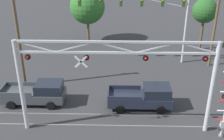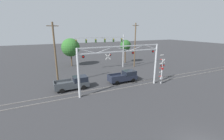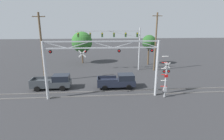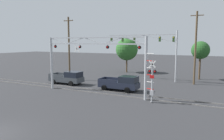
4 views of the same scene
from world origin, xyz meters
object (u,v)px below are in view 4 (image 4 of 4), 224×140
at_px(crossing_signal_mast, 152,83).
at_px(utility_pole_left, 69,48).
at_px(utility_pole_right, 196,47).
at_px(background_tree_beyond_span, 127,49).
at_px(pickup_truck_following, 68,78).
at_px(crossing_gantry, 93,57).
at_px(traffic_signal_span, 155,45).
at_px(pickup_truck_lead, 121,83).
at_px(background_tree_far_left_verge, 200,50).

bearing_deg(crossing_signal_mast, utility_pole_left, 155.96).
relative_size(utility_pole_right, background_tree_beyond_span, 1.51).
height_order(pickup_truck_following, utility_pole_right, utility_pole_right).
distance_m(crossing_gantry, pickup_truck_following, 8.25).
relative_size(pickup_truck_following, utility_pole_right, 0.49).
bearing_deg(traffic_signal_span, pickup_truck_lead, -99.94).
height_order(utility_pole_left, background_tree_far_left_verge, utility_pole_left).
xyz_separation_m(crossing_gantry, background_tree_beyond_span, (-3.93, 19.41, 0.33)).
height_order(pickup_truck_lead, utility_pole_right, utility_pole_right).
height_order(utility_pole_left, utility_pole_right, utility_pole_right).
xyz_separation_m(crossing_signal_mast, pickup_truck_following, (-14.09, 4.15, -1.16)).
relative_size(crossing_gantry, pickup_truck_following, 2.56).
bearing_deg(background_tree_far_left_verge, crossing_gantry, -121.96).
bearing_deg(utility_pole_right, background_tree_far_left_verge, 87.10).
bearing_deg(pickup_truck_following, utility_pole_right, 26.25).
bearing_deg(background_tree_beyond_span, crossing_gantry, -78.55).
distance_m(traffic_signal_span, background_tree_beyond_span, 10.52).
bearing_deg(background_tree_beyond_span, utility_pole_left, -110.28).
height_order(traffic_signal_span, utility_pole_right, utility_pole_right).
bearing_deg(utility_pole_right, traffic_signal_span, 173.18).
bearing_deg(pickup_truck_following, pickup_truck_lead, -2.56).
bearing_deg(utility_pole_left, crossing_gantry, -36.87).
xyz_separation_m(background_tree_beyond_span, background_tree_far_left_verge, (14.40, -2.63, 0.12)).
distance_m(crossing_signal_mast, background_tree_beyond_span, 23.26).
bearing_deg(pickup_truck_following, crossing_signal_mast, -16.42).
height_order(crossing_signal_mast, background_tree_beyond_span, background_tree_beyond_span).
distance_m(utility_pole_right, background_tree_far_left_verge, 5.06).
distance_m(crossing_gantry, utility_pole_left, 10.90).
distance_m(crossing_gantry, pickup_truck_lead, 5.18).
xyz_separation_m(crossing_signal_mast, pickup_truck_lead, (-5.17, 3.75, -1.16)).
bearing_deg(background_tree_far_left_verge, utility_pole_left, -151.83).
relative_size(pickup_truck_following, background_tree_beyond_span, 0.75).
bearing_deg(crossing_gantry, background_tree_beyond_span, 101.45).
height_order(crossing_gantry, traffic_signal_span, traffic_signal_span).
bearing_deg(utility_pole_left, utility_pole_right, 15.52).
bearing_deg(utility_pole_left, crossing_signal_mast, -24.04).
relative_size(traffic_signal_span, pickup_truck_lead, 2.29).
distance_m(pickup_truck_lead, utility_pole_left, 12.31).
xyz_separation_m(pickup_truck_lead, utility_pole_left, (-10.99, 3.45, 4.34)).
bearing_deg(crossing_gantry, traffic_signal_span, 72.48).
xyz_separation_m(crossing_gantry, utility_pole_left, (-8.69, 6.52, 0.85)).
bearing_deg(utility_pole_right, utility_pole_left, -164.48).
bearing_deg(background_tree_far_left_verge, utility_pole_right, -92.90).
relative_size(pickup_truck_lead, background_tree_beyond_span, 0.74).
relative_size(utility_pole_right, background_tree_far_left_verge, 1.66).
xyz_separation_m(pickup_truck_lead, background_tree_beyond_span, (-6.23, 16.35, 3.81)).
xyz_separation_m(crossing_signal_mast, background_tree_far_left_verge, (3.01, 17.47, 2.77)).
xyz_separation_m(traffic_signal_span, utility_pole_right, (6.26, -0.75, -0.30)).
xyz_separation_m(crossing_gantry, utility_pole_right, (10.22, 11.77, 1.04)).
distance_m(pickup_truck_following, utility_pole_left, 5.69).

